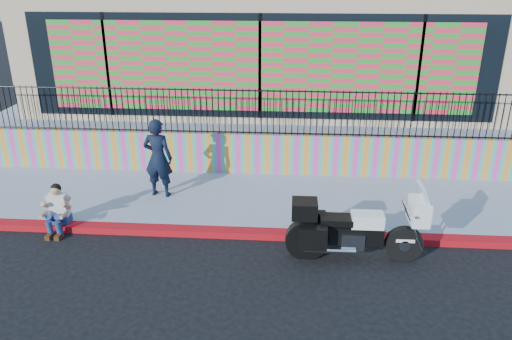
{
  "coord_description": "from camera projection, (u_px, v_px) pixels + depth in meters",
  "views": [
    {
      "loc": [
        0.87,
        -9.3,
        5.3
      ],
      "look_at": [
        0.11,
        1.2,
        1.05
      ],
      "focal_mm": 35.0,
      "sensor_mm": 36.0,
      "label": 1
    }
  ],
  "objects": [
    {
      "name": "seated_man",
      "position": [
        57.0,
        214.0,
        10.64
      ],
      "size": [
        0.54,
        0.71,
        1.06
      ],
      "color": "navy",
      "rests_on": "ground"
    },
    {
      "name": "sidewalk",
      "position": [
        253.0,
        200.0,
        12.14
      ],
      "size": [
        16.0,
        3.0,
        0.15
      ],
      "primitive_type": "cube",
      "color": "#9298B0",
      "rests_on": "ground"
    },
    {
      "name": "mural_wall",
      "position": [
        258.0,
        154.0,
        13.39
      ],
      "size": [
        16.0,
        0.2,
        1.1
      ],
      "primitive_type": "cube",
      "color": "#EB3EA5",
      "rests_on": "sidewalk"
    },
    {
      "name": "police_motorcycle",
      "position": [
        353.0,
        228.0,
        9.58
      ],
      "size": [
        2.62,
        0.86,
        1.63
      ],
      "color": "black",
      "rests_on": "ground"
    },
    {
      "name": "elevated_platform",
      "position": [
        267.0,
        107.0,
        18.13
      ],
      "size": [
        16.0,
        10.0,
        1.25
      ],
      "primitive_type": "cube",
      "color": "#9298B0",
      "rests_on": "ground"
    },
    {
      "name": "storefront_building",
      "position": [
        268.0,
        34.0,
        16.95
      ],
      "size": [
        14.0,
        8.06,
        4.0
      ],
      "color": "tan",
      "rests_on": "elevated_platform"
    },
    {
      "name": "police_officer",
      "position": [
        158.0,
        158.0,
        11.89
      ],
      "size": [
        0.76,
        0.56,
        1.93
      ],
      "primitive_type": "imported",
      "rotation": [
        0.0,
        0.0,
        3.0
      ],
      "color": "black",
      "rests_on": "sidewalk"
    },
    {
      "name": "red_curb",
      "position": [
        247.0,
        233.0,
        10.61
      ],
      "size": [
        16.0,
        0.3,
        0.15
      ],
      "primitive_type": "cube",
      "color": "#AE0C15",
      "rests_on": "ground"
    },
    {
      "name": "metal_fence",
      "position": [
        258.0,
        112.0,
        12.96
      ],
      "size": [
        15.8,
        0.04,
        1.2
      ],
      "primitive_type": null,
      "color": "black",
      "rests_on": "mural_wall"
    },
    {
      "name": "ground",
      "position": [
        247.0,
        236.0,
        10.64
      ],
      "size": [
        90.0,
        90.0,
        0.0
      ],
      "primitive_type": "plane",
      "color": "black",
      "rests_on": "ground"
    }
  ]
}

